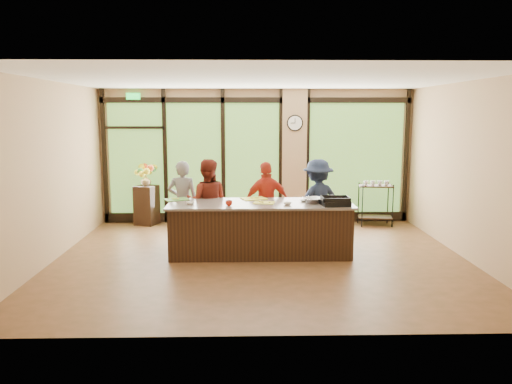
{
  "coord_description": "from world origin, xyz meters",
  "views": [
    {
      "loc": [
        -0.28,
        -8.25,
        2.46
      ],
      "look_at": [
        -0.07,
        0.4,
        1.09
      ],
      "focal_mm": 35.0,
      "sensor_mm": 36.0,
      "label": 1
    }
  ],
  "objects_px": {
    "roasting_pan": "(335,203)",
    "bar_cart": "(376,199)",
    "island_base": "(260,230)",
    "cook_right": "(318,201)",
    "flower_stand": "(147,205)",
    "cook_left": "(183,202)"
  },
  "relations": [
    {
      "from": "cook_right",
      "to": "flower_stand",
      "type": "relative_size",
      "value": 1.84
    },
    {
      "from": "cook_left",
      "to": "roasting_pan",
      "type": "bearing_deg",
      "value": 159.96
    },
    {
      "from": "cook_right",
      "to": "bar_cart",
      "type": "distance_m",
      "value": 2.06
    },
    {
      "from": "roasting_pan",
      "to": "bar_cart",
      "type": "distance_m",
      "value": 2.88
    },
    {
      "from": "bar_cart",
      "to": "island_base",
      "type": "bearing_deg",
      "value": -130.76
    },
    {
      "from": "flower_stand",
      "to": "roasting_pan",
      "type": "bearing_deg",
      "value": -17.16
    },
    {
      "from": "cook_left",
      "to": "flower_stand",
      "type": "xyz_separation_m",
      "value": [
        -1.01,
        1.61,
        -0.35
      ]
    },
    {
      "from": "island_base",
      "to": "flower_stand",
      "type": "bearing_deg",
      "value": 135.1
    },
    {
      "from": "cook_right",
      "to": "bar_cart",
      "type": "relative_size",
      "value": 1.61
    },
    {
      "from": "cook_right",
      "to": "flower_stand",
      "type": "distance_m",
      "value": 3.96
    },
    {
      "from": "island_base",
      "to": "bar_cart",
      "type": "relative_size",
      "value": 3.11
    },
    {
      "from": "roasting_pan",
      "to": "bar_cart",
      "type": "height_order",
      "value": "roasting_pan"
    },
    {
      "from": "island_base",
      "to": "cook_right",
      "type": "xyz_separation_m",
      "value": [
        1.13,
        0.82,
        0.36
      ]
    },
    {
      "from": "cook_left",
      "to": "cook_right",
      "type": "distance_m",
      "value": 2.58
    },
    {
      "from": "cook_right",
      "to": "bar_cart",
      "type": "bearing_deg",
      "value": -157.49
    },
    {
      "from": "cook_left",
      "to": "roasting_pan",
      "type": "relative_size",
      "value": 3.44
    },
    {
      "from": "roasting_pan",
      "to": "bar_cart",
      "type": "xyz_separation_m",
      "value": [
        1.36,
        2.52,
        -0.36
      ]
    },
    {
      "from": "roasting_pan",
      "to": "cook_right",
      "type": "bearing_deg",
      "value": 90.48
    },
    {
      "from": "island_base",
      "to": "bar_cart",
      "type": "bearing_deg",
      "value": 40.33
    },
    {
      "from": "cook_left",
      "to": "island_base",
      "type": "bearing_deg",
      "value": 152.5
    },
    {
      "from": "cook_left",
      "to": "roasting_pan",
      "type": "distance_m",
      "value": 2.94
    },
    {
      "from": "island_base",
      "to": "roasting_pan",
      "type": "height_order",
      "value": "roasting_pan"
    }
  ]
}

